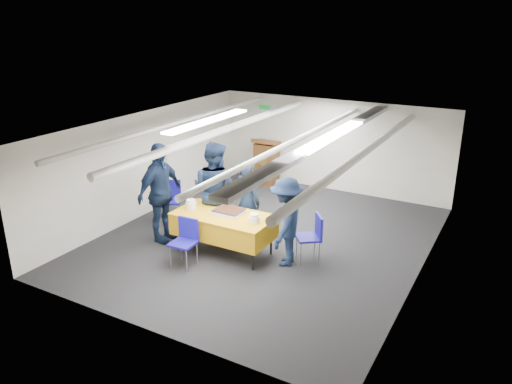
# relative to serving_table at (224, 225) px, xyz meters

# --- Properties ---
(ground) EXTENTS (7.00, 7.00, 0.00)m
(ground) POSITION_rel_serving_table_xyz_m (0.41, 0.88, -0.56)
(ground) COLOR black
(ground) RESTS_ON ground
(room_shell) EXTENTS (6.00, 7.00, 2.30)m
(room_shell) POSITION_rel_serving_table_xyz_m (0.50, 1.29, 1.25)
(room_shell) COLOR silver
(room_shell) RESTS_ON ground
(serving_table) EXTENTS (1.87, 0.94, 0.77)m
(serving_table) POSITION_rel_serving_table_xyz_m (0.00, 0.00, 0.00)
(serving_table) COLOR black
(serving_table) RESTS_ON ground
(sheet_cake) EXTENTS (0.54, 0.42, 0.09)m
(sheet_cake) POSITION_rel_serving_table_xyz_m (0.07, 0.07, 0.26)
(sheet_cake) COLOR white
(sheet_cake) RESTS_ON serving_table
(plate_stack_left) EXTENTS (0.20, 0.20, 0.18)m
(plate_stack_left) POSITION_rel_serving_table_xyz_m (-0.70, -0.05, 0.29)
(plate_stack_left) COLOR white
(plate_stack_left) RESTS_ON serving_table
(plate_stack_right) EXTENTS (0.20, 0.20, 0.17)m
(plate_stack_right) POSITION_rel_serving_table_xyz_m (0.68, -0.05, 0.29)
(plate_stack_right) COLOR white
(plate_stack_right) RESTS_ON serving_table
(podium) EXTENTS (0.62, 0.53, 1.25)m
(podium) POSITION_rel_serving_table_xyz_m (-1.19, 3.93, 0.05)
(podium) COLOR brown
(podium) RESTS_ON ground
(chair_near) EXTENTS (0.44, 0.44, 0.87)m
(chair_near) POSITION_rel_serving_table_xyz_m (-0.33, -0.74, -0.03)
(chair_near) COLOR gray
(chair_near) RESTS_ON ground
(chair_right) EXTENTS (0.59, 0.59, 0.87)m
(chair_right) POSITION_rel_serving_table_xyz_m (1.57, 0.53, -0.03)
(chair_right) COLOR gray
(chair_right) RESTS_ON ground
(chair_left) EXTENTS (0.57, 0.57, 0.87)m
(chair_left) POSITION_rel_serving_table_xyz_m (-1.87, 0.81, -0.03)
(chair_left) COLOR gray
(chair_left) RESTS_ON ground
(sailor_a) EXTENTS (0.66, 0.50, 1.63)m
(sailor_a) POSITION_rel_serving_table_xyz_m (0.08, 0.73, 0.26)
(sailor_a) COLOR black
(sailor_a) RESTS_ON ground
(sailor_b) EXTENTS (0.97, 0.76, 1.96)m
(sailor_b) POSITION_rel_serving_table_xyz_m (-0.56, 0.54, 0.42)
(sailor_b) COLOR black
(sailor_b) RESTS_ON ground
(sailor_c) EXTENTS (0.52, 1.18, 1.98)m
(sailor_c) POSITION_rel_serving_table_xyz_m (-1.37, -0.13, 0.43)
(sailor_c) COLOR black
(sailor_c) RESTS_ON ground
(sailor_d) EXTENTS (0.79, 1.14, 1.62)m
(sailor_d) POSITION_rel_serving_table_xyz_m (1.21, 0.17, 0.25)
(sailor_d) COLOR black
(sailor_d) RESTS_ON ground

